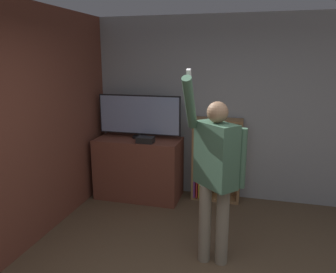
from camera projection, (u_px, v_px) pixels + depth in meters
The scene contains 7 objects.
wall_back at pixel (232, 110), 4.82m from camera, with size 6.10×0.06×2.70m.
wall_side_brick at pixel (52, 120), 4.03m from camera, with size 0.06×4.33×2.70m.
tv_ledge at pixel (139, 168), 4.99m from camera, with size 1.26×0.61×0.92m.
television at pixel (139, 116), 4.86m from camera, with size 1.26×0.22×0.65m.
game_console at pixel (145, 140), 4.66m from camera, with size 0.24×0.17×0.08m.
bookshelf at pixel (212, 162), 4.89m from camera, with size 0.71×0.28×1.24m.
person at pixel (215, 169), 3.23m from camera, with size 0.58×0.55×2.01m.
Camera 1 is at (0.32, -2.10, 2.11)m, focal length 35.00 mm.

